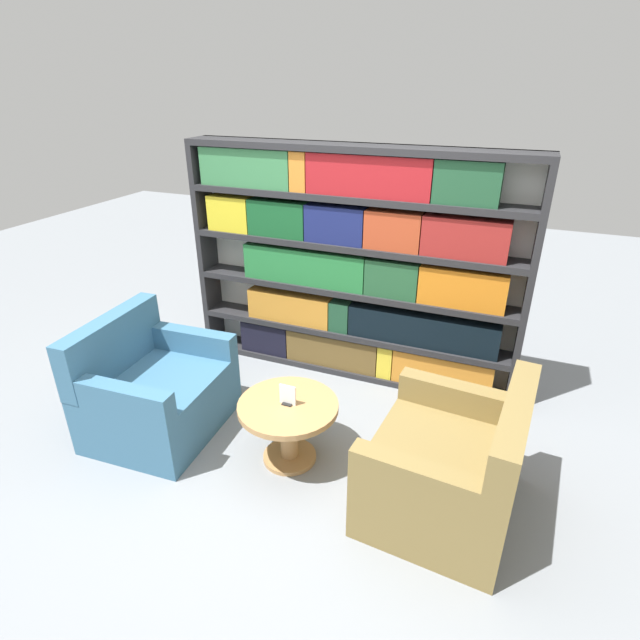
% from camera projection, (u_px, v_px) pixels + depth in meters
% --- Properties ---
extents(ground_plane, '(14.00, 14.00, 0.00)m').
position_uv_depth(ground_plane, '(284.00, 463.00, 3.37)').
color(ground_plane, gray).
extents(bookshelf, '(2.76, 0.30, 1.91)m').
position_uv_depth(bookshelf, '(354.00, 267.00, 4.05)').
color(bookshelf, silver).
rests_on(bookshelf, ground_plane).
extents(armchair_left, '(0.86, 0.98, 0.85)m').
position_uv_depth(armchair_left, '(155.00, 392.00, 3.61)').
color(armchair_left, '#386684').
rests_on(armchair_left, ground_plane).
extents(armchair_right, '(0.88, 1.00, 0.85)m').
position_uv_depth(armchair_right, '(449.00, 469.00, 2.90)').
color(armchair_right, olive).
rests_on(armchair_right, ground_plane).
extents(coffee_table, '(0.66, 0.66, 0.45)m').
position_uv_depth(coffee_table, '(288.00, 420.00, 3.28)').
color(coffee_table, '#AD7F4C').
rests_on(coffee_table, ground_plane).
extents(table_sign, '(0.11, 0.06, 0.14)m').
position_uv_depth(table_sign, '(288.00, 396.00, 3.20)').
color(table_sign, black).
rests_on(table_sign, coffee_table).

